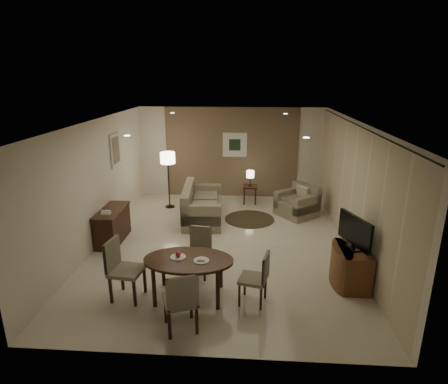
# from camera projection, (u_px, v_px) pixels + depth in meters

# --- Properties ---
(room_shell) EXTENTS (5.50, 7.00, 2.70)m
(room_shell) POSITION_uv_depth(u_px,v_px,m) (225.00, 181.00, 8.31)
(room_shell) COLOR beige
(room_shell) RESTS_ON ground
(taupe_accent) EXTENTS (3.96, 0.03, 2.70)m
(taupe_accent) POSITION_uv_depth(u_px,v_px,m) (231.00, 153.00, 11.24)
(taupe_accent) COLOR #775E4A
(taupe_accent) RESTS_ON wall_back
(curtain_wall) EXTENTS (0.08, 6.70, 2.58)m
(curtain_wall) POSITION_uv_depth(u_px,v_px,m) (352.00, 190.00, 7.76)
(curtain_wall) COLOR beige
(curtain_wall) RESTS_ON wall_right
(curtain_rod) EXTENTS (0.03, 6.80, 0.03)m
(curtain_rod) POSITION_uv_depth(u_px,v_px,m) (359.00, 126.00, 7.36)
(curtain_rod) COLOR black
(curtain_rod) RESTS_ON wall_right
(art_back_frame) EXTENTS (0.72, 0.03, 0.72)m
(art_back_frame) POSITION_uv_depth(u_px,v_px,m) (235.00, 145.00, 11.13)
(art_back_frame) COLOR silver
(art_back_frame) RESTS_ON wall_back
(art_back_canvas) EXTENTS (0.34, 0.01, 0.34)m
(art_back_canvas) POSITION_uv_depth(u_px,v_px,m) (235.00, 145.00, 11.12)
(art_back_canvas) COLOR #1B311E
(art_back_canvas) RESTS_ON wall_back
(art_left_frame) EXTENTS (0.03, 0.60, 0.80)m
(art_left_frame) POSITION_uv_depth(u_px,v_px,m) (115.00, 150.00, 9.09)
(art_left_frame) COLOR silver
(art_left_frame) RESTS_ON wall_left
(art_left_canvas) EXTENTS (0.01, 0.46, 0.64)m
(art_left_canvas) POSITION_uv_depth(u_px,v_px,m) (116.00, 150.00, 9.09)
(art_left_canvas) COLOR gray
(art_left_canvas) RESTS_ON wall_left
(downlight_nl) EXTENTS (0.10, 0.10, 0.01)m
(downlight_nl) POSITION_uv_depth(u_px,v_px,m) (127.00, 136.00, 5.90)
(downlight_nl) COLOR white
(downlight_nl) RESTS_ON ceiling
(downlight_nr) EXTENTS (0.10, 0.10, 0.01)m
(downlight_nr) POSITION_uv_depth(u_px,v_px,m) (306.00, 138.00, 5.72)
(downlight_nr) COLOR white
(downlight_nr) RESTS_ON ceiling
(downlight_fl) EXTENTS (0.10, 0.10, 0.01)m
(downlight_fl) POSITION_uv_depth(u_px,v_px,m) (172.00, 113.00, 9.33)
(downlight_fl) COLOR white
(downlight_fl) RESTS_ON ceiling
(downlight_fr) EXTENTS (0.10, 0.10, 0.01)m
(downlight_fr) POSITION_uv_depth(u_px,v_px,m) (285.00, 114.00, 9.14)
(downlight_fr) COLOR white
(downlight_fr) RESTS_ON ceiling
(console_desk) EXTENTS (0.48, 1.20, 0.75)m
(console_desk) POSITION_uv_depth(u_px,v_px,m) (113.00, 225.00, 8.38)
(console_desk) COLOR #402214
(console_desk) RESTS_ON floor
(telephone) EXTENTS (0.20, 0.14, 0.09)m
(telephone) POSITION_uv_depth(u_px,v_px,m) (106.00, 212.00, 7.97)
(telephone) COLOR white
(telephone) RESTS_ON console_desk
(tv_cabinet) EXTENTS (0.48, 0.90, 0.70)m
(tv_cabinet) POSITION_uv_depth(u_px,v_px,m) (352.00, 266.00, 6.64)
(tv_cabinet) COLOR brown
(tv_cabinet) RESTS_ON floor
(flat_tv) EXTENTS (0.36, 0.85, 0.60)m
(flat_tv) POSITION_uv_depth(u_px,v_px,m) (355.00, 232.00, 6.44)
(flat_tv) COLOR black
(flat_tv) RESTS_ON tv_cabinet
(dining_table) EXTENTS (1.49, 0.93, 0.70)m
(dining_table) POSITION_uv_depth(u_px,v_px,m) (189.00, 278.00, 6.27)
(dining_table) COLOR #402214
(dining_table) RESTS_ON floor
(chair_near) EXTENTS (0.61, 0.61, 0.98)m
(chair_near) POSITION_uv_depth(u_px,v_px,m) (180.00, 299.00, 5.43)
(chair_near) COLOR gray
(chair_near) RESTS_ON floor
(chair_far) EXTENTS (0.50, 0.50, 0.90)m
(chair_far) POSITION_uv_depth(u_px,v_px,m) (198.00, 253.00, 6.92)
(chair_far) COLOR gray
(chair_far) RESTS_ON floor
(chair_left) EXTENTS (0.56, 0.56, 1.04)m
(chair_left) POSITION_uv_depth(u_px,v_px,m) (127.00, 270.00, 6.18)
(chair_left) COLOR gray
(chair_left) RESTS_ON floor
(chair_right) EXTENTS (0.52, 0.52, 0.89)m
(chair_right) POSITION_uv_depth(u_px,v_px,m) (253.00, 278.00, 6.08)
(chair_right) COLOR gray
(chair_right) RESTS_ON floor
(plate_a) EXTENTS (0.26, 0.26, 0.02)m
(plate_a) POSITION_uv_depth(u_px,v_px,m) (178.00, 257.00, 6.22)
(plate_a) COLOR white
(plate_a) RESTS_ON dining_table
(plate_b) EXTENTS (0.26, 0.26, 0.02)m
(plate_b) POSITION_uv_depth(u_px,v_px,m) (201.00, 261.00, 6.10)
(plate_b) COLOR white
(plate_b) RESTS_ON dining_table
(fruit_apple) EXTENTS (0.09, 0.09, 0.09)m
(fruit_apple) POSITION_uv_depth(u_px,v_px,m) (178.00, 254.00, 6.20)
(fruit_apple) COLOR #C91746
(fruit_apple) RESTS_ON plate_a
(napkin) EXTENTS (0.12, 0.08, 0.03)m
(napkin) POSITION_uv_depth(u_px,v_px,m) (201.00, 259.00, 6.09)
(napkin) COLOR white
(napkin) RESTS_ON plate_b
(round_rug) EXTENTS (1.29, 1.29, 0.01)m
(round_rug) POSITION_uv_depth(u_px,v_px,m) (250.00, 219.00, 9.74)
(round_rug) COLOR #413624
(round_rug) RESTS_ON floor
(sofa) EXTENTS (1.95, 1.08, 0.89)m
(sofa) POSITION_uv_depth(u_px,v_px,m) (203.00, 203.00, 9.60)
(sofa) COLOR gray
(sofa) RESTS_ON floor
(armchair) EXTENTS (1.24, 1.25, 0.81)m
(armchair) POSITION_uv_depth(u_px,v_px,m) (297.00, 201.00, 9.89)
(armchair) COLOR gray
(armchair) RESTS_ON floor
(side_table) EXTENTS (0.41, 0.41, 0.52)m
(side_table) POSITION_uv_depth(u_px,v_px,m) (250.00, 194.00, 10.90)
(side_table) COLOR black
(side_table) RESTS_ON floor
(table_lamp) EXTENTS (0.22, 0.22, 0.50)m
(table_lamp) POSITION_uv_depth(u_px,v_px,m) (250.00, 177.00, 10.75)
(table_lamp) COLOR #FFEAC1
(table_lamp) RESTS_ON side_table
(floor_lamp) EXTENTS (0.40, 0.40, 1.58)m
(floor_lamp) POSITION_uv_depth(u_px,v_px,m) (169.00, 180.00, 10.41)
(floor_lamp) COLOR #FFE5B7
(floor_lamp) RESTS_ON floor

